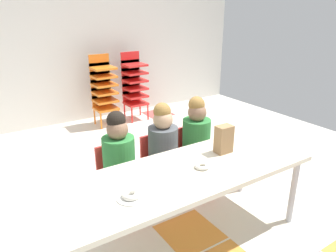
# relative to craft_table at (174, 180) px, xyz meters

# --- Properties ---
(ground_plane) EXTENTS (6.11, 5.37, 0.02)m
(ground_plane) POSITION_rel_craft_table_xyz_m (0.18, 0.50, -0.56)
(ground_plane) COLOR silver
(back_wall) EXTENTS (6.11, 0.10, 2.73)m
(back_wall) POSITION_rel_craft_table_xyz_m (0.19, 3.19, 0.81)
(back_wall) COLOR beige
(back_wall) RESTS_ON ground_plane
(craft_table) EXTENTS (2.09, 0.68, 0.60)m
(craft_table) POSITION_rel_craft_table_xyz_m (0.00, 0.00, 0.00)
(craft_table) COLOR beige
(craft_table) RESTS_ON ground_plane
(seated_child_near_camera) EXTENTS (0.34, 0.34, 0.92)m
(seated_child_near_camera) POSITION_rel_craft_table_xyz_m (-0.16, 0.57, 0.00)
(seated_child_near_camera) COLOR red
(seated_child_near_camera) RESTS_ON ground_plane
(seated_child_middle_seat) EXTENTS (0.32, 0.31, 0.92)m
(seated_child_middle_seat) POSITION_rel_craft_table_xyz_m (0.26, 0.57, 0.00)
(seated_child_middle_seat) COLOR red
(seated_child_middle_seat) RESTS_ON ground_plane
(seated_child_far_right) EXTENTS (0.32, 0.32, 0.92)m
(seated_child_far_right) POSITION_rel_craft_table_xyz_m (0.63, 0.57, 0.00)
(seated_child_far_right) COLOR red
(seated_child_far_right) RESTS_ON ground_plane
(kid_chair_orange_stack) EXTENTS (0.32, 0.30, 1.04)m
(kid_chair_orange_stack) POSITION_rel_craft_table_xyz_m (0.61, 2.75, 0.03)
(kid_chair_orange_stack) COLOR orange
(kid_chair_orange_stack) RESTS_ON ground_plane
(kid_chair_red_stack) EXTENTS (0.32, 0.30, 1.04)m
(kid_chair_red_stack) POSITION_rel_craft_table_xyz_m (1.11, 2.75, 0.03)
(kid_chair_red_stack) COLOR red
(kid_chair_red_stack) RESTS_ON ground_plane
(paper_bag_brown) EXTENTS (0.13, 0.09, 0.22)m
(paper_bag_brown) POSITION_rel_craft_table_xyz_m (0.52, 0.09, 0.16)
(paper_bag_brown) COLOR #9E754C
(paper_bag_brown) RESTS_ON craft_table
(paper_plate_near_edge) EXTENTS (0.18, 0.18, 0.01)m
(paper_plate_near_edge) POSITION_rel_craft_table_xyz_m (-0.38, -0.10, 0.05)
(paper_plate_near_edge) COLOR white
(paper_plate_near_edge) RESTS_ON craft_table
(donut_powdered_on_plate) EXTENTS (0.12, 0.12, 0.04)m
(donut_powdered_on_plate) POSITION_rel_craft_table_xyz_m (-0.38, -0.10, 0.07)
(donut_powdered_on_plate) COLOR white
(donut_powdered_on_plate) RESTS_ON craft_table
(donut_powdered_loose) EXTENTS (0.11, 0.11, 0.03)m
(donut_powdered_loose) POSITION_rel_craft_table_xyz_m (0.22, -0.03, 0.06)
(donut_powdered_loose) COLOR white
(donut_powdered_loose) RESTS_ON craft_table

